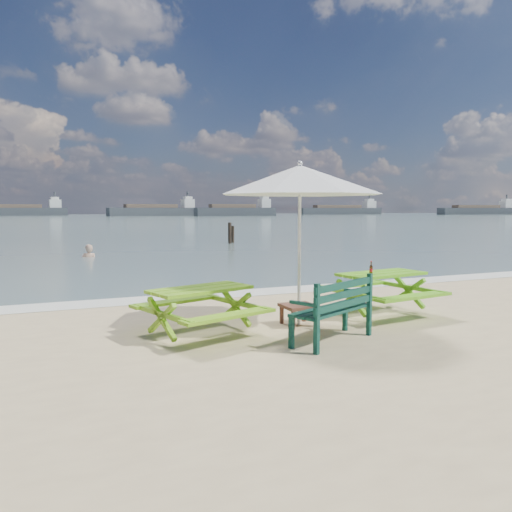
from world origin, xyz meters
name	(u,v)px	position (x,y,z in m)	size (l,w,h in m)	color
sea	(68,220)	(0.00, 85.00, 0.00)	(300.00, 300.00, 0.00)	slate
foam_strip	(227,294)	(0.00, 4.60, 0.01)	(22.00, 0.90, 0.01)	silver
picnic_table_left	(201,312)	(-1.57, 1.38, 0.35)	(1.95, 2.06, 0.72)	#70AF1A
picnic_table_right	(381,294)	(1.86, 1.56, 0.37)	(1.81, 1.96, 0.76)	#5CAC1A
park_bench	(332,322)	(0.06, 0.31, 0.28)	(1.52, 1.04, 0.90)	#0D382D
side_table	(299,314)	(0.10, 1.39, 0.18)	(0.53, 0.53, 0.34)	brown
patio_umbrella	(300,180)	(0.10, 1.39, 2.36)	(2.64, 2.64, 2.60)	silver
beer_bottle	(371,270)	(1.55, 1.45, 0.84)	(0.06, 0.06, 0.23)	brown
swimmer	(89,266)	(-2.12, 14.89, -0.37)	(0.71, 0.54, 1.74)	tan
mooring_pilings	(231,235)	(5.76, 20.07, 0.43)	(0.58, 0.78, 1.35)	black
cargo_ships	(272,211)	(55.88, 122.86, 1.18)	(158.86, 33.73, 4.40)	#34383D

